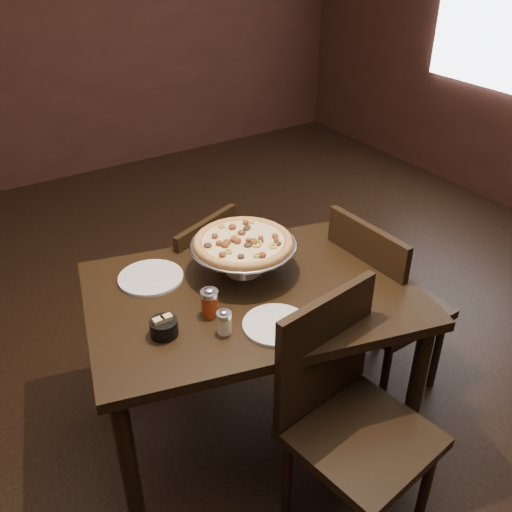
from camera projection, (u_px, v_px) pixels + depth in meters
room at (283, 150)px, 2.01m from camera, size 6.04×7.04×2.84m
dining_table at (252, 312)px, 2.35m from camera, size 1.48×1.17×0.82m
pizza_stand at (243, 242)px, 2.32m from camera, size 0.44×0.44×0.18m
parmesan_shaker at (224, 322)px, 2.04m from camera, size 0.06×0.06×0.10m
pepper_flake_shaker at (210, 302)px, 2.13m from camera, size 0.07×0.07×0.12m
packet_caddy at (164, 327)px, 2.04m from camera, size 0.10×0.10×0.08m
napkin_stack at (344, 304)px, 2.20m from camera, size 0.16×0.16×0.01m
plate_left at (151, 278)px, 2.36m from camera, size 0.27×0.27×0.01m
plate_near at (276, 325)px, 2.09m from camera, size 0.25×0.25×0.01m
serving_spatula at (262, 258)px, 2.23m from camera, size 0.13×0.13×0.02m
chair_far at (192, 284)px, 2.91m from camera, size 0.54×0.54×0.89m
chair_near at (347, 412)px, 2.09m from camera, size 0.53×0.53×1.00m
chair_side at (379, 301)px, 2.69m from camera, size 0.48×0.48×0.99m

